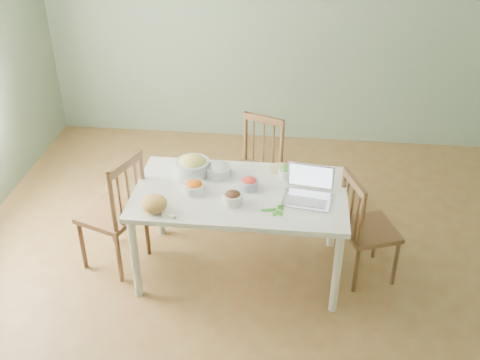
# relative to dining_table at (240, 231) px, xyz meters

# --- Properties ---
(floor) EXTENTS (5.00, 5.00, 0.00)m
(floor) POSITION_rel_dining_table_xyz_m (0.12, -0.12, -0.38)
(floor) COLOR brown
(floor) RESTS_ON ground
(wall_back) EXTENTS (5.00, 0.00, 2.70)m
(wall_back) POSITION_rel_dining_table_xyz_m (0.12, 2.38, 0.97)
(wall_back) COLOR gray
(wall_back) RESTS_ON ground
(dining_table) EXTENTS (1.60, 0.90, 0.75)m
(dining_table) POSITION_rel_dining_table_xyz_m (0.00, 0.00, 0.00)
(dining_table) COLOR white
(dining_table) RESTS_ON floor
(chair_far) EXTENTS (0.53, 0.52, 0.94)m
(chair_far) POSITION_rel_dining_table_xyz_m (0.04, 0.76, 0.10)
(chair_far) COLOR #4B2915
(chair_far) RESTS_ON floor
(chair_left) EXTENTS (0.55, 0.56, 1.01)m
(chair_left) POSITION_rel_dining_table_xyz_m (-1.02, -0.01, 0.13)
(chair_left) COLOR #4B2915
(chair_left) RESTS_ON floor
(chair_right) EXTENTS (0.50, 0.51, 0.92)m
(chair_right) POSITION_rel_dining_table_xyz_m (1.00, 0.05, 0.08)
(chair_right) COLOR #4B2915
(chair_right) RESTS_ON floor
(bread_boule) EXTENTS (0.23, 0.23, 0.12)m
(bread_boule) POSITION_rel_dining_table_xyz_m (-0.58, -0.32, 0.44)
(bread_boule) COLOR gold
(bread_boule) RESTS_ON dining_table
(butter_stick) EXTENTS (0.10, 0.06, 0.03)m
(butter_stick) POSITION_rel_dining_table_xyz_m (-0.46, -0.39, 0.39)
(butter_stick) COLOR #F0E8BF
(butter_stick) RESTS_ON dining_table
(bowl_squash) EXTENTS (0.28, 0.28, 0.15)m
(bowl_squash) POSITION_rel_dining_table_xyz_m (-0.40, 0.21, 0.45)
(bowl_squash) COLOR #F2CC5D
(bowl_squash) RESTS_ON dining_table
(bowl_carrot) EXTENTS (0.21, 0.21, 0.09)m
(bowl_carrot) POSITION_rel_dining_table_xyz_m (-0.34, -0.05, 0.42)
(bowl_carrot) COLOR #CE6B09
(bowl_carrot) RESTS_ON dining_table
(bowl_onion) EXTENTS (0.24, 0.24, 0.11)m
(bowl_onion) POSITION_rel_dining_table_xyz_m (-0.19, 0.21, 0.43)
(bowl_onion) COLOR silver
(bowl_onion) RESTS_ON dining_table
(bowl_mushroom) EXTENTS (0.16, 0.16, 0.10)m
(bowl_mushroom) POSITION_rel_dining_table_xyz_m (-0.04, -0.16, 0.42)
(bowl_mushroom) COLOR black
(bowl_mushroom) RESTS_ON dining_table
(bowl_redpep) EXTENTS (0.16, 0.16, 0.09)m
(bowl_redpep) POSITION_rel_dining_table_xyz_m (0.06, 0.05, 0.42)
(bowl_redpep) COLOR #DE4C30
(bowl_redpep) RESTS_ON dining_table
(bowl_broccoli) EXTENTS (0.18, 0.18, 0.09)m
(bowl_broccoli) POSITION_rel_dining_table_xyz_m (0.34, 0.26, 0.42)
(bowl_broccoli) COLOR #1F491C
(bowl_broccoli) RESTS_ON dining_table
(flatbread) EXTENTS (0.20, 0.20, 0.02)m
(flatbread) POSITION_rel_dining_table_xyz_m (0.29, 0.35, 0.38)
(flatbread) COLOR #CCBD8C
(flatbread) RESTS_ON dining_table
(basil_bunch) EXTENTS (0.19, 0.19, 0.02)m
(basil_bunch) POSITION_rel_dining_table_xyz_m (0.26, -0.23, 0.39)
(basil_bunch) COLOR #277A18
(basil_bunch) RESTS_ON dining_table
(laptop) EXTENTS (0.39, 0.34, 0.24)m
(laptop) POSITION_rel_dining_table_xyz_m (0.50, -0.08, 0.50)
(laptop) COLOR silver
(laptop) RESTS_ON dining_table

